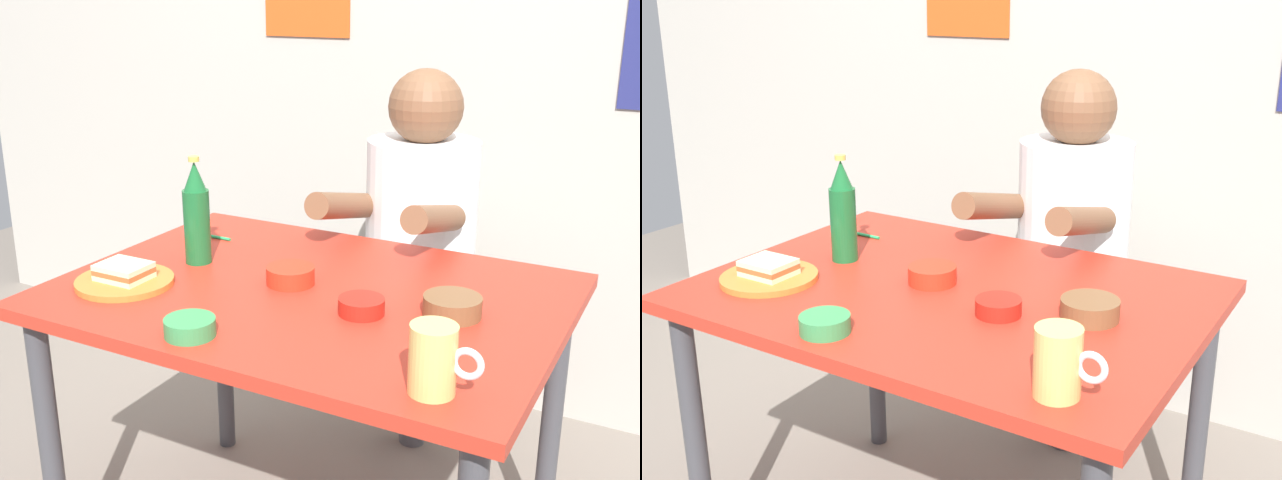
{
  "view_description": "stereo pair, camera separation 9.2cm",
  "coord_description": "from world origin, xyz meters",
  "views": [
    {
      "loc": [
        0.77,
        -1.38,
        1.37
      ],
      "look_at": [
        0.0,
        0.05,
        0.84
      ],
      "focal_mm": 42.9,
      "sensor_mm": 36.0,
      "label": 1
    },
    {
      "loc": [
        0.85,
        -1.33,
        1.37
      ],
      "look_at": [
        0.0,
        0.05,
        0.84
      ],
      "focal_mm": 42.9,
      "sensor_mm": 36.0,
      "label": 2
    }
  ],
  "objects": [
    {
      "name": "wall_back",
      "position": [
        0.0,
        1.05,
        1.3
      ],
      "size": [
        4.4,
        0.09,
        2.6
      ],
      "color": "#ADA89E",
      "rests_on": "ground"
    },
    {
      "name": "dining_table",
      "position": [
        0.0,
        0.0,
        0.65
      ],
      "size": [
        1.1,
        0.8,
        0.74
      ],
      "color": "#B72D1E",
      "rests_on": "ground"
    },
    {
      "name": "stool",
      "position": [
        0.02,
        0.63,
        0.35
      ],
      "size": [
        0.34,
        0.34,
        0.45
      ],
      "color": "#4C4C51",
      "rests_on": "ground"
    },
    {
      "name": "person_seated",
      "position": [
        0.02,
        0.62,
        0.77
      ],
      "size": [
        0.33,
        0.56,
        0.72
      ],
      "color": "white",
      "rests_on": "stool"
    },
    {
      "name": "plate_orange",
      "position": [
        -0.38,
        -0.17,
        0.75
      ],
      "size": [
        0.22,
        0.22,
        0.01
      ],
      "primitive_type": "cylinder",
      "color": "orange",
      "rests_on": "dining_table"
    },
    {
      "name": "sandwich",
      "position": [
        -0.38,
        -0.17,
        0.77
      ],
      "size": [
        0.11,
        0.09,
        0.04
      ],
      "color": "beige",
      "rests_on": "plate_orange"
    },
    {
      "name": "beer_mug",
      "position": [
        0.4,
        -0.3,
        0.8
      ],
      "size": [
        0.13,
        0.08,
        0.12
      ],
      "color": "#D1BC66",
      "rests_on": "dining_table"
    },
    {
      "name": "beer_bottle",
      "position": [
        -0.32,
        0.03,
        0.86
      ],
      "size": [
        0.06,
        0.06,
        0.26
      ],
      "color": "#19602D",
      "rests_on": "dining_table"
    },
    {
      "name": "condiment_bowl_brown",
      "position": [
        0.33,
        0.01,
        0.76
      ],
      "size": [
        0.12,
        0.12,
        0.04
      ],
      "color": "brown",
      "rests_on": "dining_table"
    },
    {
      "name": "sambal_bowl_red",
      "position": [
        0.16,
        -0.07,
        0.76
      ],
      "size": [
        0.1,
        0.1,
        0.03
      ],
      "color": "#B21E14",
      "rests_on": "dining_table"
    },
    {
      "name": "sauce_bowl_chili",
      "position": [
        -0.05,
        0.01,
        0.76
      ],
      "size": [
        0.11,
        0.11,
        0.04
      ],
      "color": "red",
      "rests_on": "dining_table"
    },
    {
      "name": "dip_bowl_green",
      "position": [
        -0.08,
        -0.32,
        0.76
      ],
      "size": [
        0.1,
        0.1,
        0.03
      ],
      "color": "#388C4C",
      "rests_on": "dining_table"
    },
    {
      "name": "spoon",
      "position": [
        -0.44,
        0.2,
        0.75
      ],
      "size": [
        0.13,
        0.02,
        0.01
      ],
      "color": "#26A559",
      "rests_on": "dining_table"
    }
  ]
}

